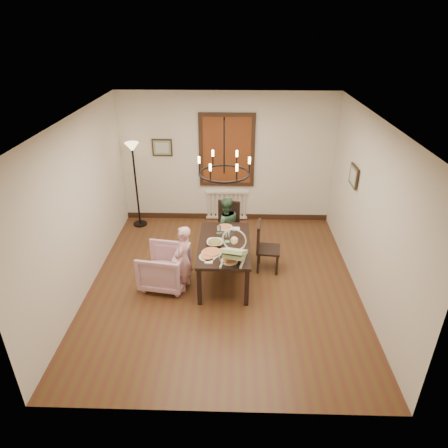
{
  "coord_description": "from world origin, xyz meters",
  "views": [
    {
      "loc": [
        0.18,
        -5.6,
        4.07
      ],
      "look_at": [
        0.01,
        0.21,
        1.05
      ],
      "focal_mm": 32.0,
      "sensor_mm": 36.0,
      "label": 1
    }
  ],
  "objects_px": {
    "dining_table": "(224,248)",
    "floor_lamp": "(136,186)",
    "baby_bouncer": "(234,250)",
    "armchair": "(164,267)",
    "drinking_glass": "(224,235)",
    "chair_far": "(227,228)",
    "chair_right": "(269,247)",
    "elderly_woman": "(183,264)",
    "seated_man": "(225,230)"
  },
  "relations": [
    {
      "from": "chair_far",
      "to": "chair_right",
      "type": "distance_m",
      "value": 1.0
    },
    {
      "from": "drinking_glass",
      "to": "dining_table",
      "type": "bearing_deg",
      "value": -89.06
    },
    {
      "from": "chair_right",
      "to": "armchair",
      "type": "bearing_deg",
      "value": 113.13
    },
    {
      "from": "chair_far",
      "to": "baby_bouncer",
      "type": "relative_size",
      "value": 1.75
    },
    {
      "from": "dining_table",
      "to": "baby_bouncer",
      "type": "xyz_separation_m",
      "value": [
        0.17,
        -0.51,
        0.27
      ]
    },
    {
      "from": "drinking_glass",
      "to": "chair_far",
      "type": "bearing_deg",
      "value": 88.42
    },
    {
      "from": "chair_far",
      "to": "elderly_woman",
      "type": "bearing_deg",
      "value": -106.15
    },
    {
      "from": "seated_man",
      "to": "drinking_glass",
      "type": "distance_m",
      "value": 0.79
    },
    {
      "from": "armchair",
      "to": "baby_bouncer",
      "type": "height_order",
      "value": "baby_bouncer"
    },
    {
      "from": "baby_bouncer",
      "to": "floor_lamp",
      "type": "height_order",
      "value": "floor_lamp"
    },
    {
      "from": "drinking_glass",
      "to": "baby_bouncer",
      "type": "bearing_deg",
      "value": -76.06
    },
    {
      "from": "chair_right",
      "to": "armchair",
      "type": "xyz_separation_m",
      "value": [
        -1.78,
        -0.53,
        -0.12
      ]
    },
    {
      "from": "armchair",
      "to": "floor_lamp",
      "type": "distance_m",
      "value": 2.44
    },
    {
      "from": "seated_man",
      "to": "chair_far",
      "type": "bearing_deg",
      "value": -120.96
    },
    {
      "from": "seated_man",
      "to": "floor_lamp",
      "type": "relative_size",
      "value": 0.53
    },
    {
      "from": "chair_right",
      "to": "baby_bouncer",
      "type": "distance_m",
      "value": 1.13
    },
    {
      "from": "armchair",
      "to": "drinking_glass",
      "type": "distance_m",
      "value": 1.15
    },
    {
      "from": "chair_far",
      "to": "armchair",
      "type": "relative_size",
      "value": 1.28
    },
    {
      "from": "dining_table",
      "to": "elderly_woman",
      "type": "xyz_separation_m",
      "value": [
        -0.66,
        -0.3,
        -0.15
      ]
    },
    {
      "from": "elderly_woman",
      "to": "chair_right",
      "type": "bearing_deg",
      "value": 122.94
    },
    {
      "from": "seated_man",
      "to": "elderly_woman",
      "type": "bearing_deg",
      "value": 46.66
    },
    {
      "from": "chair_right",
      "to": "drinking_glass",
      "type": "height_order",
      "value": "chair_right"
    },
    {
      "from": "drinking_glass",
      "to": "floor_lamp",
      "type": "xyz_separation_m",
      "value": [
        -1.91,
        1.82,
        0.12
      ]
    },
    {
      "from": "dining_table",
      "to": "seated_man",
      "type": "relative_size",
      "value": 1.61
    },
    {
      "from": "dining_table",
      "to": "floor_lamp",
      "type": "xyz_separation_m",
      "value": [
        -1.91,
        1.99,
        0.27
      ]
    },
    {
      "from": "dining_table",
      "to": "chair_far",
      "type": "height_order",
      "value": "chair_far"
    },
    {
      "from": "elderly_woman",
      "to": "seated_man",
      "type": "relative_size",
      "value": 1.02
    },
    {
      "from": "chair_right",
      "to": "baby_bouncer",
      "type": "relative_size",
      "value": 1.67
    },
    {
      "from": "chair_far",
      "to": "elderly_woman",
      "type": "relative_size",
      "value": 1.01
    },
    {
      "from": "armchair",
      "to": "elderly_woman",
      "type": "bearing_deg",
      "value": 83.23
    },
    {
      "from": "chair_right",
      "to": "elderly_woman",
      "type": "xyz_separation_m",
      "value": [
        -1.43,
        -0.63,
        0.02
      ]
    },
    {
      "from": "chair_right",
      "to": "floor_lamp",
      "type": "height_order",
      "value": "floor_lamp"
    },
    {
      "from": "armchair",
      "to": "chair_far",
      "type": "bearing_deg",
      "value": 148.39
    },
    {
      "from": "elderly_woman",
      "to": "baby_bouncer",
      "type": "distance_m",
      "value": 0.95
    },
    {
      "from": "chair_right",
      "to": "elderly_woman",
      "type": "height_order",
      "value": "elderly_woman"
    },
    {
      "from": "chair_right",
      "to": "drinking_glass",
      "type": "xyz_separation_m",
      "value": [
        -0.78,
        -0.16,
        0.31
      ]
    },
    {
      "from": "dining_table",
      "to": "floor_lamp",
      "type": "bearing_deg",
      "value": 133.62
    },
    {
      "from": "baby_bouncer",
      "to": "dining_table",
      "type": "bearing_deg",
      "value": 120.45
    },
    {
      "from": "dining_table",
      "to": "seated_man",
      "type": "distance_m",
      "value": 0.91
    },
    {
      "from": "armchair",
      "to": "seated_man",
      "type": "bearing_deg",
      "value": 146.94
    },
    {
      "from": "chair_right",
      "to": "baby_bouncer",
      "type": "xyz_separation_m",
      "value": [
        -0.61,
        -0.84,
        0.43
      ]
    },
    {
      "from": "dining_table",
      "to": "chair_right",
      "type": "height_order",
      "value": "chair_right"
    },
    {
      "from": "chair_far",
      "to": "armchair",
      "type": "distance_m",
      "value": 1.57
    },
    {
      "from": "dining_table",
      "to": "armchair",
      "type": "bearing_deg",
      "value": -169.05
    },
    {
      "from": "baby_bouncer",
      "to": "floor_lamp",
      "type": "relative_size",
      "value": 0.31
    },
    {
      "from": "baby_bouncer",
      "to": "chair_far",
      "type": "bearing_deg",
      "value": 108.05
    },
    {
      "from": "armchair",
      "to": "floor_lamp",
      "type": "relative_size",
      "value": 0.42
    },
    {
      "from": "seated_man",
      "to": "baby_bouncer",
      "type": "xyz_separation_m",
      "value": [
        0.17,
        -1.41,
        0.42
      ]
    },
    {
      "from": "seated_man",
      "to": "floor_lamp",
      "type": "bearing_deg",
      "value": -44.59
    },
    {
      "from": "chair_far",
      "to": "seated_man",
      "type": "xyz_separation_m",
      "value": [
        -0.03,
        -0.09,
        -0.01
      ]
    }
  ]
}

